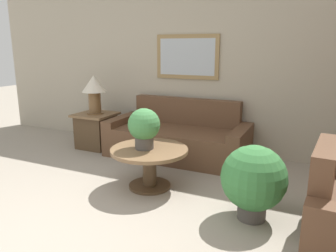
{
  "coord_description": "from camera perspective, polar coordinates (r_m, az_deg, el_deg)",
  "views": [
    {
      "loc": [
        1.8,
        -1.55,
        1.59
      ],
      "look_at": [
        0.04,
        2.22,
        0.58
      ],
      "focal_mm": 35.0,
      "sensor_mm": 36.0,
      "label": 1
    }
  ],
  "objects": [
    {
      "name": "wall_back",
      "position": [
        5.09,
        4.34,
        10.4
      ],
      "size": [
        7.62,
        0.09,
        2.6
      ],
      "color": "#B2A893",
      "rests_on": "ground_plane"
    },
    {
      "name": "couch_main",
      "position": [
        4.83,
        1.74,
        -2.19
      ],
      "size": [
        2.04,
        0.89,
        0.83
      ],
      "color": "brown",
      "rests_on": "ground_plane"
    },
    {
      "name": "coffee_table",
      "position": [
        3.76,
        -3.26,
        -5.79
      ],
      "size": [
        0.88,
        0.88,
        0.47
      ],
      "color": "#4C3823",
      "rests_on": "ground_plane"
    },
    {
      "name": "side_table",
      "position": [
        5.39,
        -12.4,
        -0.69
      ],
      "size": [
        0.59,
        0.59,
        0.55
      ],
      "color": "#4C3823",
      "rests_on": "ground_plane"
    },
    {
      "name": "table_lamp",
      "position": [
        5.27,
        -12.76,
        6.3
      ],
      "size": [
        0.38,
        0.38,
        0.6
      ],
      "color": "brown",
      "rests_on": "side_table"
    },
    {
      "name": "potted_plant_on_table",
      "position": [
        3.65,
        -4.19,
        -0.11
      ],
      "size": [
        0.36,
        0.36,
        0.46
      ],
      "color": "#4C4742",
      "rests_on": "coffee_table"
    },
    {
      "name": "potted_plant_floor",
      "position": [
        3.16,
        14.68,
        -9.01
      ],
      "size": [
        0.61,
        0.61,
        0.72
      ],
      "color": "#4C4742",
      "rests_on": "ground_plane"
    }
  ]
}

